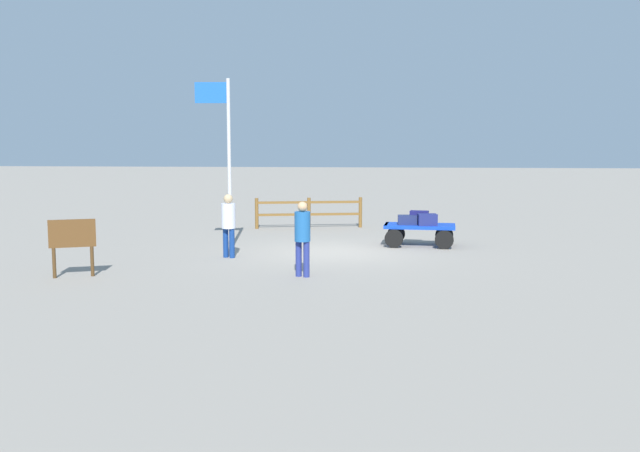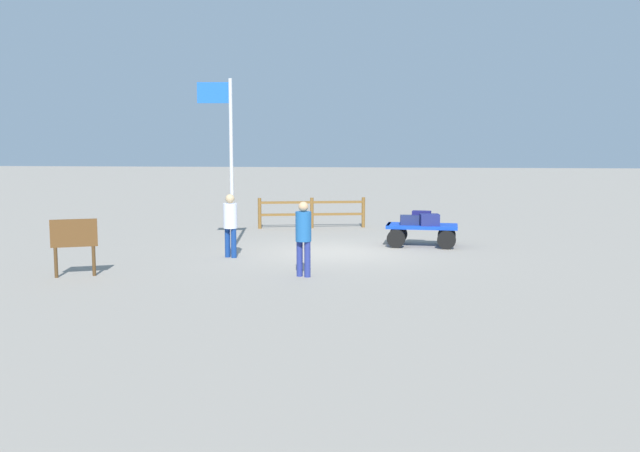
% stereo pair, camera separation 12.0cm
% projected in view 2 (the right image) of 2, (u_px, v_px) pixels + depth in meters
% --- Properties ---
extents(ground_plane, '(120.00, 120.00, 0.00)m').
position_uv_depth(ground_plane, '(338.00, 252.00, 19.67)').
color(ground_plane, gray).
extents(luggage_cart, '(2.09, 1.29, 0.63)m').
position_uv_depth(luggage_cart, '(421.00, 230.00, 20.71)').
color(luggage_cart, '#123CC2').
rests_on(luggage_cart, ground).
extents(suitcase_grey, '(0.57, 0.44, 0.33)m').
position_uv_depth(suitcase_grey, '(430.00, 220.00, 20.39)').
color(suitcase_grey, navy).
rests_on(suitcase_grey, luggage_cart).
extents(suitcase_maroon, '(0.54, 0.39, 0.27)m').
position_uv_depth(suitcase_maroon, '(410.00, 220.00, 20.62)').
color(suitcase_maroon, navy).
rests_on(suitcase_maroon, luggage_cart).
extents(suitcase_navy, '(0.57, 0.39, 0.38)m').
position_uv_depth(suitcase_navy, '(422.00, 217.00, 20.79)').
color(suitcase_navy, '#171855').
rests_on(suitcase_navy, luggage_cart).
extents(worker_lead, '(0.46, 0.46, 1.69)m').
position_uv_depth(worker_lead, '(303.00, 233.00, 16.00)').
color(worker_lead, navy).
rests_on(worker_lead, ground).
extents(worker_trailing, '(0.48, 0.48, 1.66)m').
position_uv_depth(worker_trailing, '(230.00, 220.00, 18.62)').
color(worker_trailing, navy).
rests_on(worker_trailing, ground).
extents(flagpole, '(0.98, 0.10, 4.72)m').
position_uv_depth(flagpole, '(227.00, 148.00, 19.82)').
color(flagpole, silver).
rests_on(flagpole, ground).
extents(signboard, '(0.96, 0.43, 1.30)m').
position_uv_depth(signboard, '(74.00, 238.00, 16.01)').
color(signboard, '#4C3319').
rests_on(signboard, ground).
extents(wooden_fence, '(3.67, 0.82, 1.06)m').
position_uv_depth(wooden_fence, '(312.00, 211.00, 24.89)').
color(wooden_fence, brown).
rests_on(wooden_fence, ground).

